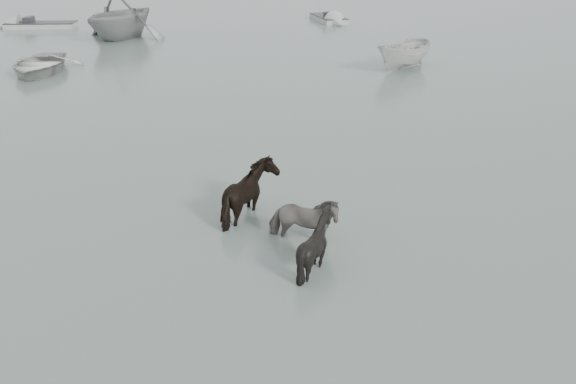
{
  "coord_description": "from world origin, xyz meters",
  "views": [
    {
      "loc": [
        -0.05,
        -12.98,
        6.41
      ],
      "look_at": [
        -0.05,
        0.0,
        1.0
      ],
      "focal_mm": 40.0,
      "sensor_mm": 36.0,
      "label": 1
    }
  ],
  "objects_px": {
    "pony_pinto": "(303,212)",
    "pony_black": "(315,239)",
    "pony_dark": "(251,184)",
    "rowboat_lead": "(38,62)"
  },
  "relations": [
    {
      "from": "pony_dark",
      "to": "pony_pinto",
      "type": "bearing_deg",
      "value": -138.67
    },
    {
      "from": "pony_dark",
      "to": "rowboat_lead",
      "type": "relative_size",
      "value": 0.35
    },
    {
      "from": "rowboat_lead",
      "to": "pony_black",
      "type": "bearing_deg",
      "value": -60.5
    },
    {
      "from": "pony_black",
      "to": "rowboat_lead",
      "type": "distance_m",
      "value": 22.3
    },
    {
      "from": "pony_pinto",
      "to": "pony_black",
      "type": "bearing_deg",
      "value": -158.68
    },
    {
      "from": "rowboat_lead",
      "to": "pony_dark",
      "type": "bearing_deg",
      "value": -59.9
    },
    {
      "from": "pony_dark",
      "to": "pony_black",
      "type": "bearing_deg",
      "value": -153.67
    },
    {
      "from": "pony_pinto",
      "to": "rowboat_lead",
      "type": "distance_m",
      "value": 21.14
    },
    {
      "from": "pony_pinto",
      "to": "pony_dark",
      "type": "xyz_separation_m",
      "value": [
        -1.2,
        1.23,
        0.15
      ]
    },
    {
      "from": "pony_dark",
      "to": "rowboat_lead",
      "type": "xyz_separation_m",
      "value": [
        -10.83,
        16.16,
        -0.34
      ]
    }
  ]
}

